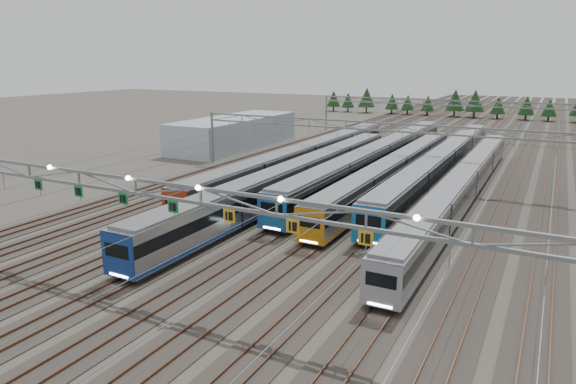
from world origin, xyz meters
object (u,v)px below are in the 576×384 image
at_px(gantry_far, 450,107).
at_px(west_shed, 235,132).
at_px(gantry_mid, 385,134).
at_px(gantry_near, 199,199).
at_px(train_e, 443,163).
at_px(train_a, 306,158).
at_px(train_c, 380,157).
at_px(train_b, 296,179).
at_px(train_f, 464,184).
at_px(train_d, 395,171).

bearing_deg(gantry_far, west_shed, -137.83).
distance_m(gantry_mid, gantry_far, 45.00).
bearing_deg(gantry_near, gantry_far, 89.97).
bearing_deg(train_e, gantry_mid, -143.85).
xyz_separation_m(gantry_far, west_shed, (-33.49, -30.33, -3.64)).
height_order(train_a, gantry_near, gantry_near).
xyz_separation_m(train_c, gantry_mid, (2.25, -5.07, 4.13)).
distance_m(train_b, train_f, 19.44).
xyz_separation_m(train_e, gantry_mid, (-6.75, -4.93, 4.17)).
height_order(train_b, gantry_near, gantry_near).
bearing_deg(gantry_mid, train_e, 36.15).
bearing_deg(train_b, gantry_far, 83.36).
relative_size(train_c, gantry_mid, 1.13).
distance_m(gantry_mid, west_shed, 36.74).
distance_m(train_e, gantry_near, 45.82).
bearing_deg(gantry_near, train_c, 92.79).
relative_size(train_c, train_d, 1.23).
height_order(train_f, gantry_mid, gantry_mid).
bearing_deg(gantry_far, gantry_near, -90.03).
bearing_deg(gantry_near, gantry_mid, 89.93).
height_order(train_f, gantry_near, gantry_near).
bearing_deg(train_b, train_f, 22.16).
height_order(train_b, gantry_far, gantry_far).
height_order(train_d, gantry_mid, gantry_mid).
distance_m(train_c, gantry_mid, 6.92).
bearing_deg(gantry_mid, train_d, -47.41).
xyz_separation_m(train_a, train_f, (22.50, -4.84, -0.23)).
bearing_deg(train_f, train_b, -157.84).
bearing_deg(west_shed, train_f, -24.42).
height_order(train_b, train_f, train_b).
distance_m(train_b, gantry_near, 28.38).
height_order(gantry_near, gantry_mid, gantry_near).
height_order(train_c, train_f, train_c).
bearing_deg(train_d, train_c, 120.89).
bearing_deg(train_c, west_shed, 162.93).
bearing_deg(west_shed, gantry_near, -58.60).
height_order(train_a, train_b, train_a).
xyz_separation_m(train_a, gantry_far, (11.25, 45.81, 4.11)).
bearing_deg(train_e, train_a, -162.32).
xyz_separation_m(gantry_mid, gantry_far, (0.00, 45.00, 0.00)).
relative_size(train_c, west_shed, 2.12).
distance_m(train_b, west_shed, 38.46).
distance_m(train_a, train_e, 18.89).
bearing_deg(train_f, gantry_mid, 153.36).
xyz_separation_m(train_a, train_b, (4.50, -12.17, -0.04)).
bearing_deg(west_shed, train_b, -45.95).
relative_size(gantry_near, gantry_far, 1.00).
bearing_deg(train_a, gantry_near, -74.09).
relative_size(gantry_mid, west_shed, 1.88).
height_order(train_b, gantry_mid, gantry_mid).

